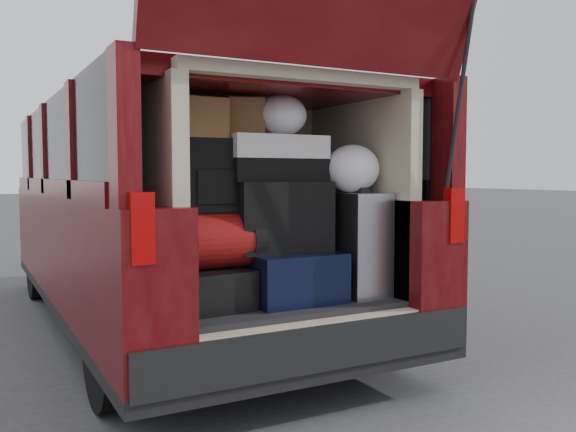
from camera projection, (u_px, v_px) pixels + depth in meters
name	position (u px, v px, depth m)	size (l,w,h in m)	color
ground	(287.00, 405.00, 3.28)	(80.00, 80.00, 0.00)	#37373A
minivan	(177.00, 216.00, 4.85)	(1.90, 5.35, 2.77)	black
load_floor	(265.00, 343.00, 3.50)	(1.24, 1.05, 0.55)	black
black_hardshell	(204.00, 287.00, 3.19)	(0.37, 0.51, 0.20)	black
navy_hardshell	(283.00, 274.00, 3.41)	(0.50, 0.62, 0.27)	black
silver_roller	(356.00, 244.00, 3.49)	(0.25, 0.39, 0.59)	silver
red_duffel	(217.00, 240.00, 3.17)	(0.44, 0.29, 0.29)	#A0140E
black_soft_case	(279.00, 217.00, 3.36)	(0.53, 0.32, 0.38)	black
backpack	(210.00, 176.00, 3.18)	(0.27, 0.16, 0.39)	black
twotone_duffel	(273.00, 159.00, 3.37)	(0.57, 0.29, 0.25)	silver
grocery_sack_lower	(202.00, 118.00, 3.16)	(0.23, 0.19, 0.21)	brown
grocery_sack_upper	(244.00, 117.00, 3.36)	(0.20, 0.17, 0.20)	brown
plastic_bag_center	(281.00, 115.00, 3.41)	(0.29, 0.27, 0.23)	white
plastic_bag_right	(352.00, 169.00, 3.46)	(0.32, 0.29, 0.27)	white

